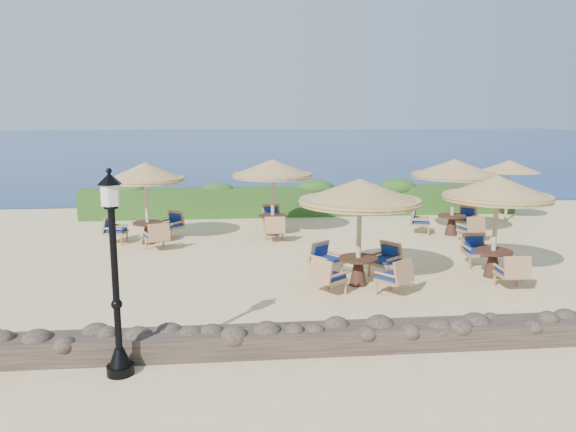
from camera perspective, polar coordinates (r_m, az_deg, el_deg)
The scene contains 11 objects.
ground at distance 16.42m, azimuth 4.75°, elevation -4.47°, with size 120.00×120.00×0.00m, color beige.
sea at distance 85.75m, azimuth -3.79°, elevation 7.61°, with size 160.00×160.00×0.00m, color navy.
hedge at distance 23.26m, azimuth 1.57°, elevation 1.50°, with size 18.00×0.90×1.20m, color #214717.
stone_wall at distance 10.62m, azimuth 10.94°, elevation -11.86°, with size 15.00×0.65×0.44m, color brown.
lamp_post at distance 9.38m, azimuth -17.13°, elevation -6.53°, with size 0.44×0.44×3.31m.
extra_parasol at distance 23.49m, azimuth 21.55°, elevation 4.72°, with size 2.30×2.30×2.41m.
cafe_set_0 at distance 13.72m, azimuth 7.28°, elevation 0.52°, with size 2.99×2.99×2.65m.
cafe_set_1 at distance 15.25m, azimuth 20.45°, elevation 1.43°, with size 2.75×2.82×2.65m.
cafe_set_2 at distance 18.64m, azimuth -14.23°, elevation 2.79°, with size 2.69×2.75×2.65m.
cafe_set_3 at distance 19.34m, azimuth -1.58°, elevation 3.88°, with size 2.78×2.81×2.65m.
cafe_set_4 at distance 20.15m, azimuth 16.51°, elevation 3.52°, with size 2.92×2.92×2.65m.
Camera 1 is at (-2.92, -15.59, 4.22)m, focal length 35.00 mm.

